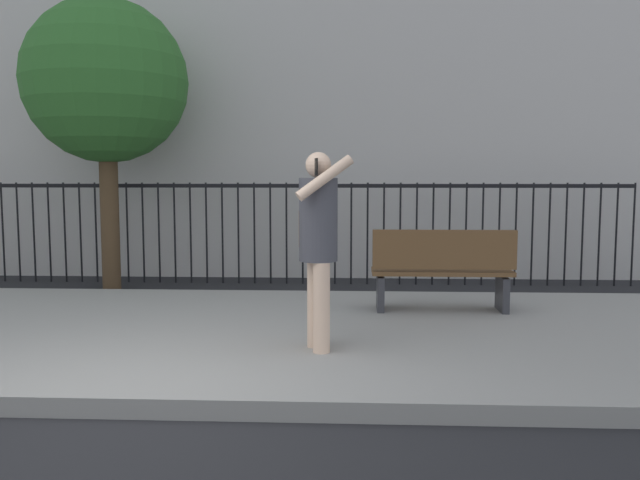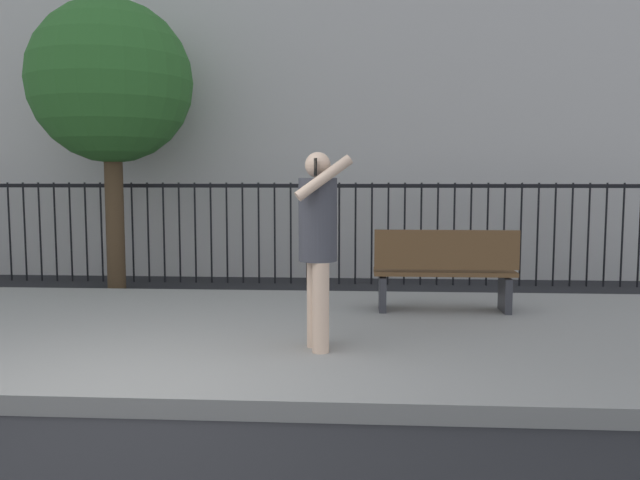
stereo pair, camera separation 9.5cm
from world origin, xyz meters
name	(u,v)px [view 1 (the left image)]	position (x,y,z in m)	size (l,w,h in m)	color
ground_plane	(112,420)	(0.00, 0.00, 0.00)	(60.00, 60.00, 0.00)	black
sidewalk	(190,334)	(0.00, 2.20, 0.07)	(28.00, 4.40, 0.15)	gray
iron_fence	(246,219)	(0.00, 5.90, 1.02)	(12.03, 0.04, 1.60)	black
pedestrian_on_phone	(318,235)	(1.36, 1.40, 1.17)	(0.53, 0.72, 1.75)	beige
street_bench	(442,268)	(2.70, 3.09, 0.65)	(1.60, 0.45, 0.95)	brown
street_tree_near	(106,83)	(-1.95, 5.25, 3.06)	(2.39, 2.39, 4.28)	#4C3823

